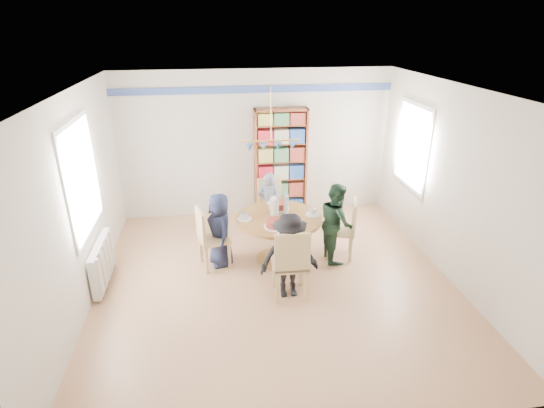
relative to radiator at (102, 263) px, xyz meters
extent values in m
plane|color=#A77B58|center=(2.42, -0.30, -0.35)|extent=(5.00, 5.00, 0.00)
plane|color=white|center=(2.42, -0.30, 2.35)|extent=(5.00, 5.00, 0.00)
plane|color=beige|center=(2.42, 2.20, 1.00)|extent=(5.00, 0.00, 5.00)
plane|color=beige|center=(2.42, -2.80, 1.00)|extent=(5.00, 0.00, 5.00)
plane|color=beige|center=(-0.08, -0.30, 1.00)|extent=(0.00, 5.00, 5.00)
plane|color=beige|center=(4.92, -0.30, 1.00)|extent=(0.00, 5.00, 5.00)
cube|color=#304585|center=(2.42, 2.18, 2.00)|extent=(5.00, 0.02, 0.12)
cube|color=white|center=(-0.07, 0.00, 1.25)|extent=(0.03, 1.32, 1.52)
cube|color=white|center=(-0.05, 0.00, 1.25)|extent=(0.01, 1.20, 1.40)
cube|color=white|center=(4.90, 1.00, 1.20)|extent=(0.03, 1.12, 1.42)
cube|color=white|center=(4.88, 1.00, 1.20)|extent=(0.01, 1.00, 1.30)
cylinder|color=gold|center=(2.42, 0.20, 1.98)|extent=(0.01, 0.01, 0.75)
cylinder|color=gold|center=(2.42, 0.20, 1.60)|extent=(0.80, 0.02, 0.02)
cone|color=teal|center=(2.12, 0.20, 1.52)|extent=(0.11, 0.11, 0.10)
cone|color=teal|center=(2.32, 0.20, 1.52)|extent=(0.11, 0.11, 0.10)
cone|color=teal|center=(2.52, 0.20, 1.52)|extent=(0.11, 0.11, 0.10)
cone|color=teal|center=(2.72, 0.20, 1.52)|extent=(0.11, 0.11, 0.10)
cube|color=silver|center=(0.00, 0.00, 0.00)|extent=(0.10, 1.00, 0.60)
cube|color=silver|center=(0.06, -0.40, 0.00)|extent=(0.02, 0.06, 0.56)
cube|color=silver|center=(0.06, -0.20, 0.00)|extent=(0.02, 0.06, 0.56)
cube|color=silver|center=(0.06, 0.00, 0.00)|extent=(0.02, 0.06, 0.56)
cube|color=silver|center=(0.06, 0.20, 0.00)|extent=(0.02, 0.06, 0.56)
cube|color=silver|center=(0.06, 0.40, 0.00)|extent=(0.02, 0.06, 0.56)
cylinder|color=brown|center=(2.55, 0.29, 0.37)|extent=(1.30, 1.30, 0.05)
cylinder|color=brown|center=(2.55, 0.29, 0.00)|extent=(0.16, 0.16, 0.70)
cylinder|color=brown|center=(2.55, 0.29, -0.33)|extent=(0.70, 0.70, 0.04)
cube|color=tan|center=(1.57, 0.28, 0.11)|extent=(0.52, 0.52, 0.05)
cube|color=tan|center=(1.38, 0.23, 0.36)|extent=(0.14, 0.42, 0.51)
cube|color=tan|center=(1.78, 0.15, -0.13)|extent=(0.05, 0.05, 0.44)
cube|color=tan|center=(1.69, 0.49, -0.13)|extent=(0.05, 0.05, 0.44)
cube|color=tan|center=(1.44, 0.07, -0.13)|extent=(0.05, 0.05, 0.44)
cube|color=tan|center=(1.36, 0.40, -0.13)|extent=(0.05, 0.05, 0.44)
cube|color=tan|center=(3.53, 0.29, 0.10)|extent=(0.53, 0.53, 0.05)
cube|color=tan|center=(3.71, 0.23, 0.35)|extent=(0.16, 0.41, 0.50)
cube|color=tan|center=(3.42, 0.50, -0.13)|extent=(0.05, 0.05, 0.43)
cube|color=tan|center=(3.31, 0.18, -0.13)|extent=(0.05, 0.05, 0.43)
cube|color=tan|center=(3.74, 0.40, -0.13)|extent=(0.05, 0.05, 0.43)
cube|color=tan|center=(3.64, 0.08, -0.13)|extent=(0.05, 0.05, 0.43)
cube|color=tan|center=(2.61, 1.21, 0.11)|extent=(0.52, 0.52, 0.05)
cube|color=tan|center=(2.56, 1.40, 0.37)|extent=(0.43, 0.13, 0.51)
cube|color=tan|center=(2.47, 1.00, -0.13)|extent=(0.05, 0.05, 0.44)
cube|color=tan|center=(2.81, 1.08, -0.13)|extent=(0.05, 0.05, 0.44)
cube|color=tan|center=(2.40, 1.35, -0.13)|extent=(0.05, 0.05, 0.44)
cube|color=tan|center=(2.74, 1.42, -0.13)|extent=(0.05, 0.05, 0.44)
cube|color=tan|center=(2.55, -0.63, 0.14)|extent=(0.47, 0.47, 0.05)
cube|color=tan|center=(2.54, -0.84, 0.42)|extent=(0.46, 0.06, 0.55)
cube|color=tan|center=(2.74, -0.45, -0.11)|extent=(0.04, 0.04, 0.47)
cube|color=tan|center=(2.37, -0.44, -0.11)|extent=(0.04, 0.04, 0.47)
cube|color=tan|center=(2.73, -0.82, -0.11)|extent=(0.04, 0.04, 0.47)
cube|color=tan|center=(2.36, -0.81, -0.11)|extent=(0.04, 0.04, 0.47)
imported|color=#171C33|center=(1.66, 0.32, 0.23)|extent=(0.51, 0.64, 1.15)
imported|color=#183020|center=(3.43, 0.24, 0.27)|extent=(0.48, 0.61, 1.25)
imported|color=gray|center=(2.54, 1.23, 0.21)|extent=(0.47, 0.37, 1.13)
imported|color=black|center=(2.54, -0.63, 0.26)|extent=(0.80, 0.49, 1.21)
cube|color=brown|center=(2.39, 2.04, 0.67)|extent=(0.04, 0.29, 2.03)
cube|color=brown|center=(3.32, 2.04, 0.67)|extent=(0.04, 0.29, 2.03)
cube|color=brown|center=(2.86, 2.04, 1.66)|extent=(0.97, 0.29, 0.04)
cube|color=brown|center=(2.86, 2.04, -0.32)|extent=(0.97, 0.29, 0.06)
cube|color=brown|center=(2.86, 2.18, 0.67)|extent=(0.97, 0.02, 2.03)
cube|color=brown|center=(2.86, 2.04, 0.04)|extent=(0.91, 0.27, 0.02)
cube|color=brown|center=(2.86, 2.04, 0.38)|extent=(0.91, 0.27, 0.02)
cube|color=brown|center=(2.86, 2.04, 0.72)|extent=(0.91, 0.27, 0.02)
cube|color=brown|center=(2.86, 2.04, 1.05)|extent=(0.91, 0.27, 0.02)
cube|color=brown|center=(2.86, 2.04, 1.39)|extent=(0.91, 0.27, 0.02)
cube|color=#B71C2F|center=(2.57, 2.02, -0.17)|extent=(0.27, 0.21, 0.25)
cube|color=beige|center=(2.86, 2.02, -0.17)|extent=(0.27, 0.21, 0.25)
cube|color=#274A8F|center=(3.15, 2.02, -0.17)|extent=(0.27, 0.21, 0.25)
cube|color=#D2BD54|center=(2.57, 2.02, 0.18)|extent=(0.27, 0.21, 0.25)
cube|color=#43784C|center=(2.86, 2.02, 0.18)|extent=(0.27, 0.21, 0.25)
cube|color=maroon|center=(3.15, 2.02, 0.18)|extent=(0.27, 0.21, 0.25)
cube|color=#B71C2F|center=(2.57, 2.02, 0.51)|extent=(0.27, 0.21, 0.25)
cube|color=beige|center=(2.86, 2.02, 0.51)|extent=(0.27, 0.21, 0.25)
cube|color=#274A8F|center=(3.15, 2.02, 0.51)|extent=(0.27, 0.21, 0.25)
cube|color=#D2BD54|center=(2.57, 2.02, 0.85)|extent=(0.27, 0.21, 0.25)
cube|color=#43784C|center=(2.86, 2.02, 0.85)|extent=(0.27, 0.21, 0.25)
cube|color=maroon|center=(3.15, 2.02, 0.85)|extent=(0.27, 0.21, 0.25)
cube|color=#B71C2F|center=(2.57, 2.02, 1.19)|extent=(0.27, 0.21, 0.25)
cube|color=beige|center=(2.86, 2.02, 1.19)|extent=(0.27, 0.21, 0.25)
cube|color=#274A8F|center=(3.15, 2.02, 1.19)|extent=(0.27, 0.21, 0.25)
cube|color=#D2BD54|center=(2.57, 2.02, 1.51)|extent=(0.27, 0.21, 0.21)
cube|color=#43784C|center=(2.86, 2.02, 1.51)|extent=(0.27, 0.21, 0.21)
cube|color=maroon|center=(3.15, 2.02, 1.51)|extent=(0.27, 0.21, 0.21)
cylinder|color=white|center=(2.49, 0.37, 0.53)|extent=(0.13, 0.13, 0.26)
sphere|color=white|center=(2.49, 0.37, 0.66)|extent=(0.10, 0.10, 0.10)
cylinder|color=silver|center=(2.68, 0.42, 0.55)|extent=(0.08, 0.08, 0.30)
cylinder|color=teal|center=(2.68, 0.42, 0.71)|extent=(0.03, 0.03, 0.03)
cylinder|color=white|center=(2.60, 0.59, 0.41)|extent=(0.33, 0.33, 0.01)
cylinder|color=maroon|center=(2.60, 0.59, 0.46)|extent=(0.26, 0.26, 0.10)
cylinder|color=white|center=(2.44, -0.04, 0.41)|extent=(0.33, 0.33, 0.01)
cylinder|color=maroon|center=(2.44, -0.04, 0.46)|extent=(0.26, 0.26, 0.10)
cylinder|color=white|center=(2.03, 0.29, 0.41)|extent=(0.22, 0.22, 0.01)
imported|color=white|center=(2.03, 0.29, 0.45)|extent=(0.13, 0.13, 0.11)
cylinder|color=white|center=(3.07, 0.29, 0.41)|extent=(0.22, 0.22, 0.01)
imported|color=white|center=(3.07, 0.29, 0.45)|extent=(0.11, 0.11, 0.10)
cylinder|color=white|center=(2.55, 0.81, 0.41)|extent=(0.22, 0.22, 0.01)
imported|color=white|center=(2.55, 0.81, 0.45)|extent=(0.13, 0.13, 0.11)
cylinder|color=white|center=(2.55, -0.23, 0.41)|extent=(0.22, 0.22, 0.01)
imported|color=white|center=(2.55, -0.23, 0.45)|extent=(0.11, 0.11, 0.10)
camera|label=1|loc=(1.62, -5.40, 3.11)|focal=28.00mm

